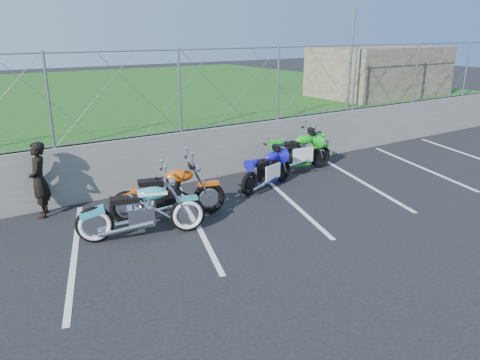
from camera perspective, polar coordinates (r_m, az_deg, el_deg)
ground at (r=8.68m, az=-2.16°, el=-7.33°), size 90.00×90.00×0.00m
retaining_wall at (r=11.41m, az=-11.51°, el=2.00°), size 30.00×0.22×1.30m
grass_field at (r=20.84m, az=-22.36°, el=8.08°), size 30.00×20.00×1.30m
stone_building at (r=19.09m, az=16.62°, el=12.60°), size 5.00×3.00×1.80m
chain_link_fence at (r=11.08m, az=-12.04°, el=10.24°), size 28.00×0.03×2.00m
sign_pole at (r=15.53m, az=13.36°, el=14.06°), size 0.08×0.08×3.00m
parking_lines at (r=10.05m, az=0.65°, el=-3.69°), size 18.29×4.31×0.01m
cruiser_turquoise at (r=8.82m, az=-11.68°, el=-3.92°), size 2.32×0.89×1.18m
naked_orange at (r=9.56m, az=-8.50°, el=-1.84°), size 2.31×0.89×1.18m
sportbike_green at (r=12.78m, az=7.17°, el=3.17°), size 2.20×0.78×1.14m
sportbike_blue at (r=11.35m, az=3.40°, el=1.11°), size 1.88×0.76×1.00m
person_standing at (r=10.33m, az=-23.30°, el=0.01°), size 0.52×0.65×1.57m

